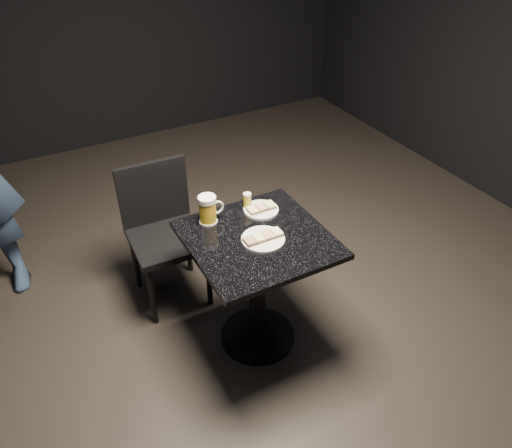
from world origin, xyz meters
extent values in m
plane|color=black|center=(0.00, 0.00, 0.00)|extent=(6.00, 6.00, 0.00)
cylinder|color=silver|center=(0.01, -0.04, 0.76)|extent=(0.22, 0.22, 0.01)
cylinder|color=silver|center=(0.13, 0.20, 0.76)|extent=(0.19, 0.19, 0.01)
cylinder|color=black|center=(0.00, 0.00, 0.01)|extent=(0.44, 0.44, 0.03)
cylinder|color=black|center=(0.00, 0.00, 0.37)|extent=(0.10, 0.10, 0.69)
cube|color=black|center=(0.00, 0.00, 0.73)|extent=(0.70, 0.70, 0.03)
cylinder|color=silver|center=(-0.17, 0.24, 0.76)|extent=(0.10, 0.10, 0.01)
cylinder|color=yellow|center=(-0.17, 0.24, 0.82)|extent=(0.09, 0.09, 0.12)
cylinder|color=white|center=(-0.17, 0.24, 0.89)|extent=(0.10, 0.10, 0.03)
torus|color=white|center=(-0.11, 0.24, 0.82)|extent=(0.08, 0.01, 0.08)
cylinder|color=silver|center=(0.07, 0.26, 0.75)|extent=(0.05, 0.05, 0.01)
cylinder|color=yellow|center=(0.07, 0.26, 0.80)|extent=(0.04, 0.04, 0.08)
cylinder|color=white|center=(0.07, 0.26, 0.84)|extent=(0.04, 0.04, 0.01)
cube|color=black|center=(-0.31, 0.58, 0.45)|extent=(0.44, 0.44, 0.04)
cylinder|color=black|center=(-0.49, 0.41, 0.21)|extent=(0.03, 0.03, 0.43)
cylinder|color=black|center=(-0.13, 0.39, 0.21)|extent=(0.03, 0.03, 0.43)
cylinder|color=black|center=(-0.48, 0.77, 0.21)|extent=(0.03, 0.03, 0.43)
cylinder|color=black|center=(-0.12, 0.76, 0.21)|extent=(0.03, 0.03, 0.43)
cube|color=black|center=(-0.30, 0.78, 0.67)|extent=(0.43, 0.05, 0.43)
cube|color=#4C3521|center=(-0.07, -0.04, 0.77)|extent=(0.05, 0.07, 0.01)
cube|color=#8C7251|center=(-0.07, -0.04, 0.78)|extent=(0.05, 0.07, 0.01)
cube|color=#4C3521|center=(-0.02, -0.04, 0.77)|extent=(0.05, 0.07, 0.01)
cube|color=#D1D184|center=(-0.02, -0.04, 0.78)|extent=(0.05, 0.07, 0.01)
cube|color=#4C3521|center=(0.04, -0.04, 0.77)|extent=(0.05, 0.07, 0.01)
cube|color=tan|center=(0.04, -0.04, 0.78)|extent=(0.05, 0.07, 0.01)
cube|color=#4C3521|center=(0.09, -0.04, 0.77)|extent=(0.05, 0.07, 0.01)
cube|color=beige|center=(0.09, -0.04, 0.78)|extent=(0.05, 0.07, 0.01)
cube|color=#4C3521|center=(0.08, 0.20, 0.77)|extent=(0.05, 0.07, 0.01)
cube|color=#D1D184|center=(0.08, 0.20, 0.78)|extent=(0.05, 0.07, 0.01)
cube|color=#4C3521|center=(0.13, 0.20, 0.77)|extent=(0.05, 0.07, 0.01)
cube|color=tan|center=(0.13, 0.20, 0.78)|extent=(0.05, 0.07, 0.01)
cube|color=#4C3521|center=(0.18, 0.20, 0.77)|extent=(0.05, 0.07, 0.01)
cube|color=#D1D184|center=(0.18, 0.20, 0.78)|extent=(0.05, 0.07, 0.01)
camera|label=1|loc=(-0.97, -1.78, 2.29)|focal=35.00mm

